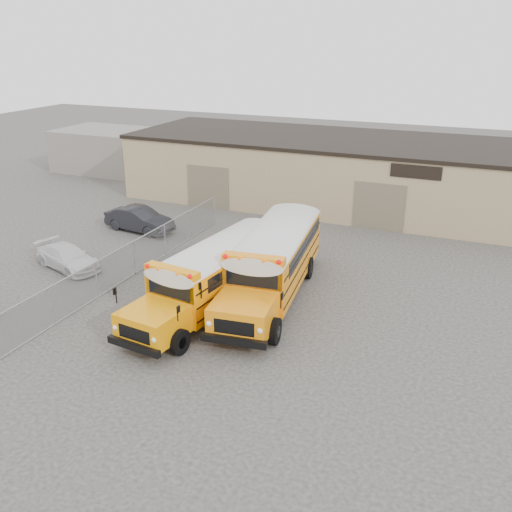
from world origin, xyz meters
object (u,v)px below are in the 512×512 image
at_px(school_bus_left, 279,231).
at_px(school_bus_right, 302,216).
at_px(car_white, 67,257).
at_px(car_dark, 139,219).
at_px(tarp_bundle, 220,311).

xyz_separation_m(school_bus_left, school_bus_right, (0.41, 2.65, 0.13)).
relative_size(school_bus_left, car_white, 2.47).
height_order(school_bus_left, school_bus_right, school_bus_right).
distance_m(car_white, car_dark, 6.59).
distance_m(school_bus_left, car_white, 11.24).
xyz_separation_m(tarp_bundle, car_dark, (-10.19, 9.07, 0.05)).
bearing_deg(school_bus_right, car_dark, -172.56).
height_order(school_bus_left, tarp_bundle, school_bus_left).
distance_m(school_bus_left, tarp_bundle, 7.82).
bearing_deg(car_dark, school_bus_left, -90.42).
bearing_deg(school_bus_left, school_bus_right, 81.23).
bearing_deg(tarp_bundle, school_bus_left, 92.78).
relative_size(tarp_bundle, car_white, 0.32).
relative_size(school_bus_right, tarp_bundle, 8.24).
bearing_deg(car_white, car_dark, 17.24).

